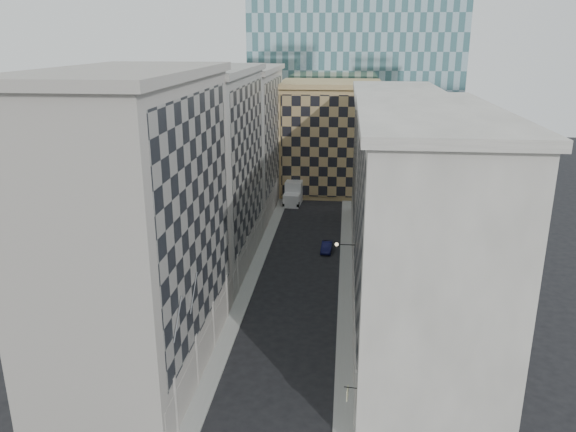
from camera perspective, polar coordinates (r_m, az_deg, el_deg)
The scene contains 14 objects.
sidewalk_west at distance 64.48m, azimuth -3.53°, elevation -5.82°, with size 1.50×100.00×0.15m, color gray.
sidewalk_east at distance 63.70m, azimuth 5.88°, elevation -6.19°, with size 1.50×100.00×0.15m, color gray.
bldg_left_a at distance 44.54m, azimuth -14.99°, elevation -1.16°, with size 10.80×22.80×23.70m.
bldg_left_b at distance 64.89m, azimuth -8.21°, elevation 4.65°, with size 10.80×22.80×22.70m.
bldg_left_c at distance 86.06m, azimuth -4.68°, elevation 7.62°, with size 10.80×22.80×21.70m.
bldg_right_a at distance 46.36m, azimuth 13.15°, elevation -2.24°, with size 10.80×26.80×20.70m.
bldg_right_b at distance 72.33m, azimuth 10.67°, elevation 4.67°, with size 10.80×28.80×19.70m.
tan_block at distance 97.61m, azimuth 4.26°, elevation 8.00°, with size 16.80×14.80×18.80m.
church_tower at distance 110.41m, azimuth 3.64°, elevation 18.26°, with size 7.20×7.20×51.50m.
flagpoles_left at distance 40.06m, azimuth -10.31°, elevation -8.92°, with size 0.10×6.33×2.33m.
bracket_lamp at distance 55.83m, azimuth 5.15°, elevation -2.89°, with size 1.98×0.36×0.36m.
box_truck at distance 91.41m, azimuth 0.58°, elevation 2.31°, with size 2.93×6.56×3.53m.
dark_car at distance 70.87m, azimuth 3.96°, elevation -3.15°, with size 1.29×3.71×1.22m, color #10113B.
shop_sign at distance 38.20m, azimuth 6.08°, elevation -17.42°, with size 0.87×0.76×0.84m.
Camera 1 is at (4.80, -28.30, 25.73)m, focal length 35.00 mm.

